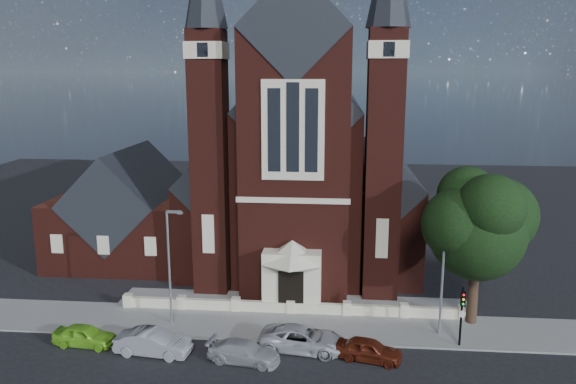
% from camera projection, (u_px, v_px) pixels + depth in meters
% --- Properties ---
extents(ground, '(120.00, 120.00, 0.00)m').
position_uv_depth(ground, '(299.00, 272.00, 48.51)').
color(ground, black).
rests_on(ground, ground).
extents(pavement_strip, '(60.00, 5.00, 0.12)m').
position_uv_depth(pavement_strip, '(288.00, 326.00, 38.28)').
color(pavement_strip, slate).
rests_on(pavement_strip, ground).
extents(forecourt_paving, '(26.00, 3.00, 0.14)m').
position_uv_depth(forecourt_paving, '(293.00, 302.00, 42.18)').
color(forecourt_paving, slate).
rests_on(forecourt_paving, ground).
extents(forecourt_wall, '(24.00, 0.40, 0.90)m').
position_uv_depth(forecourt_wall, '(291.00, 314.00, 40.23)').
color(forecourt_wall, beige).
rests_on(forecourt_wall, ground).
extents(church, '(20.01, 34.90, 29.20)m').
position_uv_depth(church, '(305.00, 164.00, 54.53)').
color(church, '#441812').
rests_on(church, ground).
extents(parish_hall, '(12.00, 12.20, 10.24)m').
position_uv_depth(parish_hall, '(129.00, 215.00, 51.97)').
color(parish_hall, '#441812').
rests_on(parish_hall, ground).
extents(street_tree, '(6.40, 6.60, 10.70)m').
position_uv_depth(street_tree, '(480.00, 227.00, 36.91)').
color(street_tree, black).
rests_on(street_tree, ground).
extents(street_lamp_left, '(1.16, 0.22, 8.09)m').
position_uv_depth(street_lamp_left, '(170.00, 261.00, 37.52)').
color(street_lamp_left, gray).
rests_on(street_lamp_left, ground).
extents(street_lamp_right, '(1.16, 0.22, 8.09)m').
position_uv_depth(street_lamp_right, '(444.00, 269.00, 35.96)').
color(street_lamp_right, gray).
rests_on(street_lamp_right, ground).
extents(traffic_signal, '(0.28, 0.42, 4.00)m').
position_uv_depth(traffic_signal, '(462.00, 309.00, 34.77)').
color(traffic_signal, black).
rests_on(traffic_signal, ground).
extents(car_lime_van, '(4.08, 1.92, 1.35)m').
position_uv_depth(car_lime_van, '(85.00, 335.00, 35.45)').
color(car_lime_van, '#80D22A').
rests_on(car_lime_van, ground).
extents(car_silver_a, '(4.80, 2.09, 1.53)m').
position_uv_depth(car_silver_a, '(153.00, 343.00, 34.29)').
color(car_silver_a, gray).
rests_on(car_silver_a, ground).
extents(car_silver_b, '(4.64, 2.51, 1.28)m').
position_uv_depth(car_silver_b, '(244.00, 352.00, 33.42)').
color(car_silver_b, '#A5A7AC').
rests_on(car_silver_b, ground).
extents(car_white_suv, '(5.65, 3.17, 1.49)m').
position_uv_depth(car_white_suv, '(303.00, 339.00, 34.84)').
color(car_white_suv, silver).
rests_on(car_white_suv, ground).
extents(car_dark_red, '(4.23, 2.48, 1.35)m').
position_uv_depth(car_dark_red, '(369.00, 350.00, 33.61)').
color(car_dark_red, '#571D0E').
rests_on(car_dark_red, ground).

